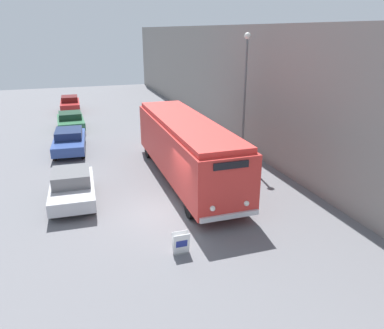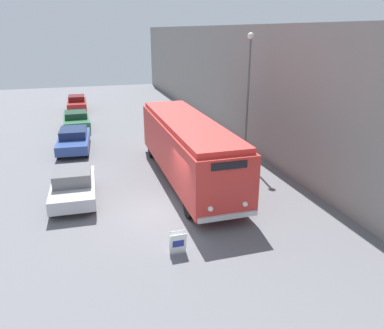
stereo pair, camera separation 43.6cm
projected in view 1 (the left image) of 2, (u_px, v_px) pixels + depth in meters
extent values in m
plane|color=slate|center=(169.00, 212.00, 16.05)|extent=(80.00, 80.00, 0.00)
cube|color=gray|center=(232.00, 84.00, 25.83)|extent=(0.30, 60.00, 7.69)
cylinder|color=black|center=(190.00, 207.00, 15.46)|extent=(0.28, 0.94, 0.94)
cylinder|color=black|center=(240.00, 200.00, 16.13)|extent=(0.28, 0.94, 0.94)
cylinder|color=black|center=(148.00, 150.00, 22.83)|extent=(0.28, 0.94, 0.94)
cylinder|color=black|center=(184.00, 146.00, 23.50)|extent=(0.28, 0.94, 0.94)
cube|color=red|center=(186.00, 148.00, 19.06)|extent=(2.58, 11.05, 2.46)
cube|color=red|center=(186.00, 122.00, 18.61)|extent=(2.37, 10.61, 0.24)
cube|color=silver|center=(230.00, 216.00, 14.46)|extent=(2.45, 0.12, 0.20)
sphere|color=white|center=(213.00, 209.00, 14.13)|extent=(0.22, 0.22, 0.22)
sphere|color=white|center=(246.00, 203.00, 14.55)|extent=(0.22, 0.22, 0.22)
cube|color=black|center=(231.00, 165.00, 13.78)|extent=(1.42, 0.06, 0.28)
cube|color=gray|center=(181.00, 253.00, 13.13)|extent=(0.53, 0.18, 0.01)
cube|color=white|center=(182.00, 244.00, 12.93)|extent=(0.58, 0.16, 0.80)
cube|color=white|center=(180.00, 242.00, 13.06)|extent=(0.58, 0.16, 0.80)
cube|color=navy|center=(182.00, 244.00, 12.91)|extent=(0.41, 0.06, 0.28)
cylinder|color=#595E60|center=(244.00, 102.00, 21.37)|extent=(0.12, 0.12, 6.96)
sphere|color=silver|center=(248.00, 36.00, 20.15)|extent=(0.36, 0.36, 0.36)
cylinder|color=black|center=(52.00, 211.00, 15.49)|extent=(0.22, 0.62, 0.62)
cylinder|color=black|center=(93.00, 206.00, 15.92)|extent=(0.22, 0.62, 0.62)
cylinder|color=black|center=(56.00, 186.00, 17.98)|extent=(0.22, 0.62, 0.62)
cylinder|color=black|center=(91.00, 182.00, 18.41)|extent=(0.22, 0.62, 0.62)
cube|color=#B7B7BC|center=(73.00, 190.00, 16.85)|extent=(2.07, 4.22, 0.57)
cube|color=slate|center=(71.00, 177.00, 16.75)|extent=(1.69, 1.93, 0.58)
cylinder|color=black|center=(54.00, 155.00, 22.34)|extent=(0.22, 0.63, 0.63)
cylinder|color=black|center=(83.00, 153.00, 22.72)|extent=(0.22, 0.63, 0.63)
cylinder|color=black|center=(59.00, 141.00, 25.32)|extent=(0.22, 0.63, 0.63)
cylinder|color=black|center=(84.00, 139.00, 25.70)|extent=(0.22, 0.63, 0.63)
cube|color=#2D478C|center=(70.00, 142.00, 23.92)|extent=(2.21, 4.79, 0.58)
cube|color=#19274D|center=(69.00, 133.00, 23.84)|extent=(1.75, 2.21, 0.51)
cylinder|color=black|center=(60.00, 131.00, 27.79)|extent=(0.22, 0.64, 0.64)
cylinder|color=black|center=(84.00, 129.00, 28.31)|extent=(0.22, 0.64, 0.64)
cylinder|color=black|center=(60.00, 123.00, 30.18)|extent=(0.22, 0.64, 0.64)
cylinder|color=black|center=(81.00, 121.00, 30.70)|extent=(0.22, 0.64, 0.64)
cube|color=#2D6642|center=(71.00, 122.00, 29.15)|extent=(2.01, 4.14, 0.56)
cube|color=#193824|center=(70.00, 115.00, 29.07)|extent=(1.68, 1.88, 0.46)
cylinder|color=black|center=(62.00, 112.00, 34.10)|extent=(0.22, 0.63, 0.63)
cylinder|color=black|center=(79.00, 111.00, 34.50)|extent=(0.22, 0.63, 0.63)
cylinder|color=black|center=(63.00, 106.00, 36.61)|extent=(0.22, 0.63, 0.63)
cylinder|color=black|center=(78.00, 106.00, 37.00)|extent=(0.22, 0.63, 0.63)
cube|color=#A52323|center=(70.00, 105.00, 35.44)|extent=(1.81, 4.22, 0.68)
cube|color=#5B1313|center=(70.00, 99.00, 35.34)|extent=(1.50, 1.91, 0.49)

